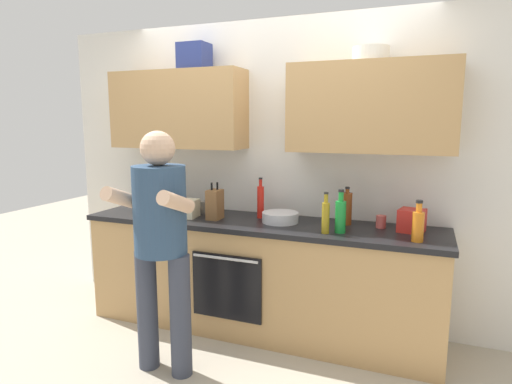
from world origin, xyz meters
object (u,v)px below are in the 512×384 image
cup_ceramic (381,222)px  mixing_bowl (280,217)px  person_standing (160,234)px  grocery_bag_crisps (412,221)px  knife_block (215,204)px  bottle_vinegar (347,208)px  bottle_soda (340,215)px  bottle_juice (418,225)px  grocery_bag_rice (182,208)px  potted_herb (153,192)px  bottle_oil (326,216)px  bottle_hotsauce (261,201)px  bottle_syrup (147,199)px  cup_stoneware (205,207)px  bottle_wine (177,201)px

cup_ceramic → mixing_bowl: (-0.75, -0.10, -0.01)m
person_standing → grocery_bag_crisps: person_standing is taller
cup_ceramic → knife_block: bearing=-171.7°
person_standing → bottle_vinegar: person_standing is taller
bottle_soda → mixing_bowl: size_ratio=1.09×
bottle_juice → grocery_bag_rice: bottle_juice is taller
bottle_vinegar → potted_herb: size_ratio=1.10×
bottle_oil → potted_herb: (-1.62, 0.28, 0.03)m
mixing_bowl → grocery_bag_rice: 0.82m
bottle_soda → bottle_hotsauce: size_ratio=0.94×
bottle_syrup → grocery_bag_crisps: bearing=4.9°
bottle_oil → knife_block: bearing=172.7°
bottle_vinegar → bottle_hotsauce: bearing=-178.1°
bottle_oil → mixing_bowl: bottle_oil is taller
bottle_juice → grocery_bag_crisps: size_ratio=1.61×
cup_stoneware → mixing_bowl: cup_stoneware is taller
bottle_wine → mixing_bowl: bearing=-2.2°
person_standing → bottle_hotsauce: (0.35, 0.92, 0.08)m
bottle_hotsauce → bottle_soda: bearing=-19.0°
bottle_oil → potted_herb: bearing=170.1°
cup_ceramic → mixing_bowl: 0.75m
bottle_syrup → bottle_juice: bearing=-2.1°
mixing_bowl → potted_herb: potted_herb is taller
bottle_juice → knife_block: bearing=175.9°
bottle_soda → bottle_syrup: bearing=179.0°
grocery_bag_crisps → person_standing: bearing=-149.4°
bottle_oil → bottle_vinegar: bearing=73.7°
bottle_wine → grocery_bag_crisps: 1.92m
bottle_juice → cup_ceramic: size_ratio=2.97×
bottle_juice → bottle_oil: size_ratio=0.94×
bottle_wine → bottle_oil: bottle_oil is taller
person_standing → cup_stoneware: size_ratio=16.05×
bottle_syrup → cup_ceramic: 1.91m
bottle_hotsauce → knife_block: bearing=-151.5°
bottle_vinegar → grocery_bag_crisps: 0.47m
bottle_juice → grocery_bag_crisps: bearing=99.8°
grocery_bag_crisps → cup_stoneware: bearing=179.1°
knife_block → grocery_bag_crisps: bearing=5.7°
bottle_wine → knife_block: bearing=-15.9°
potted_herb → bottle_oil: bearing=-9.9°
bottle_vinegar → cup_ceramic: bearing=-3.3°
potted_herb → grocery_bag_rice: 0.46m
bottle_oil → bottle_syrup: bearing=176.8°
bottle_syrup → bottle_vinegar: size_ratio=1.00×
potted_herb → grocery_bag_rice: potted_herb is taller
bottle_vinegar → mixing_bowl: size_ratio=1.02×
bottle_oil → cup_ceramic: bearing=41.1°
bottle_juice → cup_stoneware: 1.74m
bottle_soda → cup_stoneware: size_ratio=3.06×
cup_stoneware → bottle_juice: bearing=-9.4°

